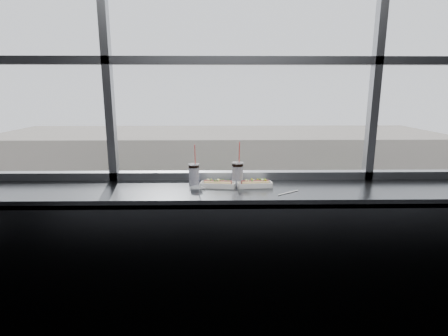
{
  "coord_description": "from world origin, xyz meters",
  "views": [
    {
      "loc": [
        -0.18,
        -1.18,
        1.79
      ],
      "look_at": [
        -0.14,
        1.23,
        1.25
      ],
      "focal_mm": 28.0,
      "sensor_mm": 36.0,
      "label": 1
    }
  ],
  "objects_px": {
    "tree_right": "(341,196)",
    "loose_straw": "(288,193)",
    "car_far_c": "(384,233)",
    "soda_cup_right": "(237,172)",
    "car_near_c": "(227,292)",
    "tree_left": "(122,198)",
    "car_far_a": "(89,236)",
    "soda_cup_left": "(194,173)",
    "car_far_b": "(228,235)",
    "car_near_b": "(89,293)",
    "car_near_d": "(361,291)",
    "pedestrian_d": "(306,221)",
    "hotdog_tray_right": "(255,184)",
    "wrapper": "(197,188)",
    "pedestrian_a": "(173,221)",
    "tree_center": "(222,194)",
    "hotdog_tray_left": "(218,184)"
  },
  "relations": [
    {
      "from": "soda_cup_left",
      "to": "pedestrian_a",
      "type": "height_order",
      "value": "soda_cup_left"
    },
    {
      "from": "car_near_d",
      "to": "car_near_b",
      "type": "bearing_deg",
      "value": 82.07
    },
    {
      "from": "car_far_b",
      "to": "car_near_c",
      "type": "bearing_deg",
      "value": 175.9
    },
    {
      "from": "loose_straw",
      "to": "car_far_a",
      "type": "distance_m",
      "value": 28.92
    },
    {
      "from": "car_far_b",
      "to": "car_near_b",
      "type": "xyz_separation_m",
      "value": [
        -8.46,
        -8.0,
        -0.15
      ]
    },
    {
      "from": "soda_cup_right",
      "to": "car_far_c",
      "type": "relative_size",
      "value": 0.05
    },
    {
      "from": "loose_straw",
      "to": "wrapper",
      "type": "bearing_deg",
      "value": 136.03
    },
    {
      "from": "pedestrian_d",
      "to": "hotdog_tray_right",
      "type": "bearing_deg",
      "value": 74.21
    },
    {
      "from": "soda_cup_right",
      "to": "car_far_b",
      "type": "xyz_separation_m",
      "value": [
        0.61,
        24.18,
        -11.04
      ]
    },
    {
      "from": "tree_left",
      "to": "soda_cup_left",
      "type": "bearing_deg",
      "value": -72.92
    },
    {
      "from": "car_far_c",
      "to": "car_far_a",
      "type": "xyz_separation_m",
      "value": [
        -24.25,
        0.0,
        -0.02
      ]
    },
    {
      "from": "loose_straw",
      "to": "pedestrian_d",
      "type": "height_order",
      "value": "loose_straw"
    },
    {
      "from": "car_far_a",
      "to": "tree_right",
      "type": "height_order",
      "value": "tree_right"
    },
    {
      "from": "tree_right",
      "to": "loose_straw",
      "type": "bearing_deg",
      "value": -110.96
    },
    {
      "from": "tree_left",
      "to": "wrapper",
      "type": "bearing_deg",
      "value": -72.93
    },
    {
      "from": "hotdog_tray_left",
      "to": "tree_left",
      "type": "bearing_deg",
      "value": 114.93
    },
    {
      "from": "soda_cup_left",
      "to": "car_far_a",
      "type": "distance_m",
      "value": 28.53
    },
    {
      "from": "soda_cup_left",
      "to": "car_near_b",
      "type": "relative_size",
      "value": 0.05
    },
    {
      "from": "car_near_d",
      "to": "car_far_a",
      "type": "bearing_deg",
      "value": 59.32
    },
    {
      "from": "tree_left",
      "to": "tree_right",
      "type": "distance_m",
      "value": 20.2
    },
    {
      "from": "tree_left",
      "to": "tree_right",
      "type": "xyz_separation_m",
      "value": [
        20.2,
        0.0,
        0.11
      ]
    },
    {
      "from": "hotdog_tray_right",
      "to": "pedestrian_d",
      "type": "bearing_deg",
      "value": 69.33
    },
    {
      "from": "soda_cup_right",
      "to": "car_near_c",
      "type": "relative_size",
      "value": 0.06
    },
    {
      "from": "soda_cup_left",
      "to": "car_far_b",
      "type": "distance_m",
      "value": 26.6
    },
    {
      "from": "car_near_b",
      "to": "pedestrian_a",
      "type": "distance_m",
      "value": 11.73
    },
    {
      "from": "hotdog_tray_right",
      "to": "car_far_a",
      "type": "height_order",
      "value": "hotdog_tray_right"
    },
    {
      "from": "car_near_c",
      "to": "car_near_d",
      "type": "bearing_deg",
      "value": -82.49
    },
    {
      "from": "hotdog_tray_left",
      "to": "car_far_b",
      "type": "distance_m",
      "value": 26.62
    },
    {
      "from": "car_far_b",
      "to": "car_near_d",
      "type": "bearing_deg",
      "value": -137.99
    },
    {
      "from": "soda_cup_left",
      "to": "car_near_c",
      "type": "relative_size",
      "value": 0.05
    },
    {
      "from": "pedestrian_d",
      "to": "pedestrian_a",
      "type": "height_order",
      "value": "pedestrian_a"
    },
    {
      "from": "soda_cup_right",
      "to": "car_far_b",
      "type": "distance_m",
      "value": 26.59
    },
    {
      "from": "car_far_c",
      "to": "soda_cup_right",
      "type": "bearing_deg",
      "value": 147.06
    },
    {
      "from": "soda_cup_right",
      "to": "car_near_d",
      "type": "xyz_separation_m",
      "value": [
        8.38,
        16.18,
        -11.19
      ]
    },
    {
      "from": "loose_straw",
      "to": "car_near_b",
      "type": "relative_size",
      "value": 0.03
    },
    {
      "from": "tree_center",
      "to": "car_near_c",
      "type": "bearing_deg",
      "value": -89.16
    },
    {
      "from": "car_near_d",
      "to": "car_far_a",
      "type": "relative_size",
      "value": 0.85
    },
    {
      "from": "car_near_c",
      "to": "tree_center",
      "type": "distance_m",
      "value": 12.25
    },
    {
      "from": "car_far_b",
      "to": "car_near_c",
      "type": "distance_m",
      "value": 8.01
    },
    {
      "from": "wrapper",
      "to": "pedestrian_d",
      "type": "xyz_separation_m",
      "value": [
        8.16,
        27.46,
        -11.04
      ]
    },
    {
      "from": "car_near_b",
      "to": "tree_left",
      "type": "relative_size",
      "value": 1.25
    },
    {
      "from": "soda_cup_left",
      "to": "pedestrian_a",
      "type": "distance_m",
      "value": 29.75
    },
    {
      "from": "tree_center",
      "to": "car_far_c",
      "type": "bearing_deg",
      "value": -16.64
    },
    {
      "from": "car_far_b",
      "to": "pedestrian_d",
      "type": "xyz_separation_m",
      "value": [
        7.26,
        3.16,
        -0.08
      ]
    },
    {
      "from": "car_near_b",
      "to": "car_far_c",
      "type": "distance_m",
      "value": 22.84
    },
    {
      "from": "car_near_c",
      "to": "tree_right",
      "type": "bearing_deg",
      "value": -34.69
    },
    {
      "from": "hotdog_tray_right",
      "to": "tree_left",
      "type": "relative_size",
      "value": 0.06
    },
    {
      "from": "car_near_b",
      "to": "car_near_d",
      "type": "xyz_separation_m",
      "value": [
        16.22,
        0.0,
        -0.0
      ]
    },
    {
      "from": "pedestrian_a",
      "to": "tree_left",
      "type": "bearing_deg",
      "value": -10.04
    },
    {
      "from": "car_near_b",
      "to": "pedestrian_a",
      "type": "relative_size",
      "value": 2.54
    }
  ]
}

